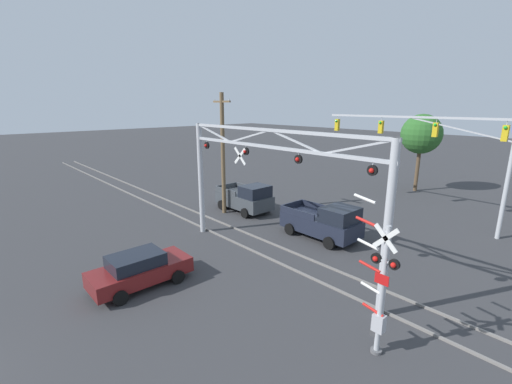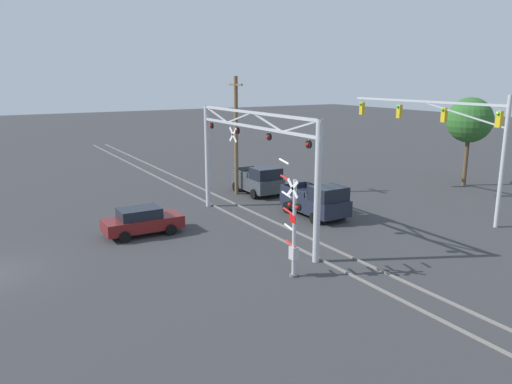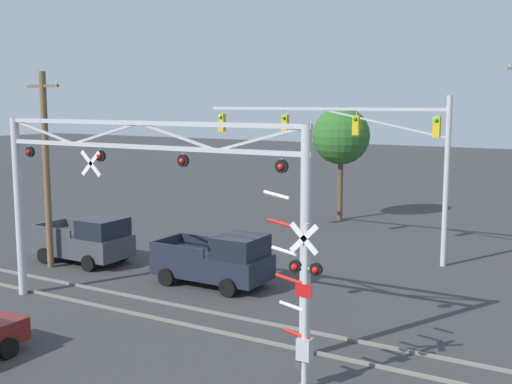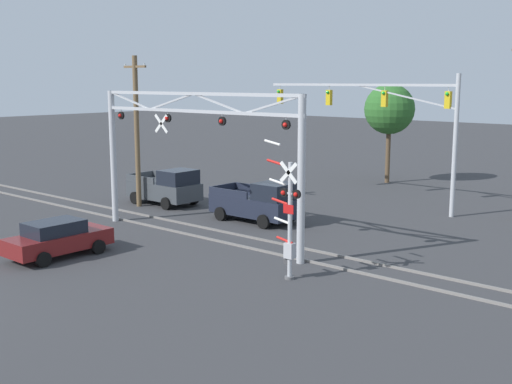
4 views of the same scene
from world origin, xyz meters
name	(u,v)px [view 2 (image 2 of 4)]	position (x,y,z in m)	size (l,w,h in m)	color
rail_track_near	(257,227)	(0.00, 13.60, 0.05)	(80.00, 0.08, 0.10)	gray
rail_track_far	(278,224)	(0.00, 15.04, 0.05)	(80.00, 0.08, 0.10)	gray
crossing_gantry	(252,155)	(-0.01, 13.32, 4.18)	(11.98, 0.31, 6.53)	#B7BABF
crossing_signal_mast	(293,230)	(6.69, 11.43, 2.03)	(1.61, 0.35, 4.95)	#B7BABF
traffic_signal_span	(454,129)	(3.30, 25.40, 5.23)	(12.12, 0.39, 7.38)	#B7BABF
pickup_truck_lead	(317,201)	(-0.21, 17.93, 0.99)	(4.60, 2.31, 2.09)	#1E2333
pickup_truck_following	(259,181)	(-7.18, 17.96, 0.99)	(4.34, 2.31, 2.09)	#3D4247
sedan_waiting	(142,221)	(-2.16, 7.70, 0.75)	(2.02, 4.16, 1.48)	maroon
utility_pole_left	(236,134)	(-7.99, 16.58, 4.33)	(1.80, 0.28, 8.37)	brown
background_tree_beyond_span	(470,120)	(-1.62, 33.36, 5.06)	(3.44, 3.44, 6.81)	brown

